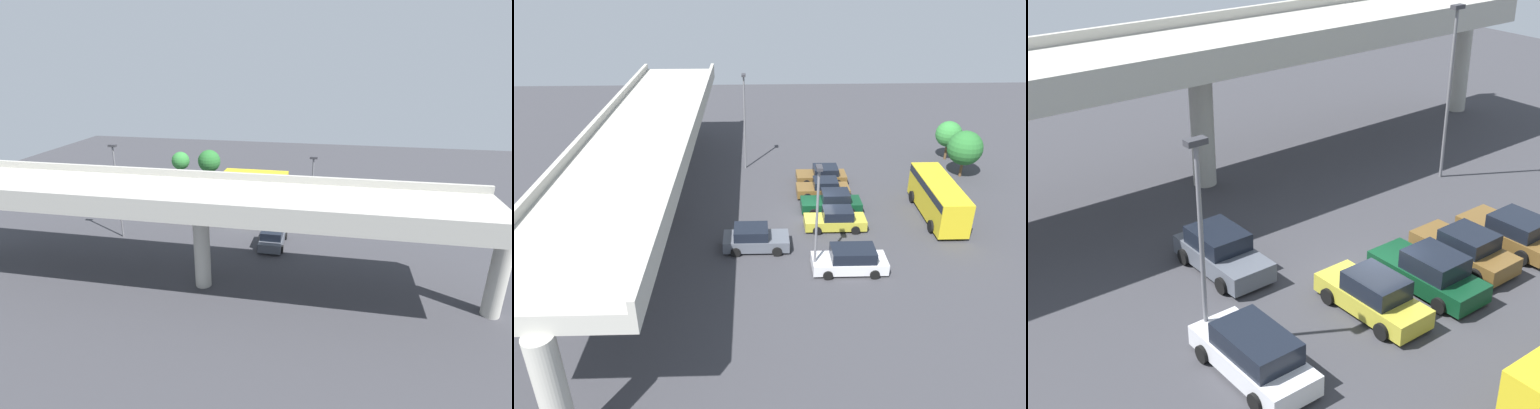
% 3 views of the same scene
% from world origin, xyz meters
% --- Properties ---
extents(ground_plane, '(85.30, 85.30, 0.00)m').
position_xyz_m(ground_plane, '(0.00, 0.00, 0.00)').
color(ground_plane, '#38383D').
extents(highway_overpass, '(40.64, 7.20, 7.85)m').
position_xyz_m(highway_overpass, '(0.00, 12.46, 6.55)').
color(highway_overpass, '#ADAAA0').
rests_on(highway_overpass, ground_plane).
extents(parked_car_0, '(2.17, 4.79, 1.66)m').
position_xyz_m(parked_car_0, '(-6.88, -1.35, 0.79)').
color(parked_car_0, silver).
rests_on(parked_car_0, ground_plane).
extents(parked_car_1, '(2.25, 4.51, 1.68)m').
position_xyz_m(parked_car_1, '(-4.04, 4.78, 0.78)').
color(parked_car_1, '#515660').
rests_on(parked_car_1, ground_plane).
extents(parked_car_2, '(1.99, 4.52, 1.61)m').
position_xyz_m(parked_car_2, '(-1.44, -1.21, 0.74)').
color(parked_car_2, gold).
rests_on(parked_car_2, ground_plane).
extents(parked_car_3, '(2.14, 4.72, 1.64)m').
position_xyz_m(parked_car_3, '(1.42, -1.36, 0.74)').
color(parked_car_3, '#0C381E').
rests_on(parked_car_3, ground_plane).
extents(parked_car_4, '(2.10, 4.37, 1.52)m').
position_xyz_m(parked_car_4, '(4.00, -0.99, 0.70)').
color(parked_car_4, brown).
rests_on(parked_car_4, ground_plane).
extents(parked_car_5, '(2.21, 4.37, 1.47)m').
position_xyz_m(parked_car_5, '(6.82, -1.25, 0.69)').
color(parked_car_5, brown).
rests_on(parked_car_5, ground_plane).
extents(shuttle_bus, '(7.89, 2.58, 2.88)m').
position_xyz_m(shuttle_bus, '(0.23, -9.29, 1.72)').
color(shuttle_bus, gold).
rests_on(shuttle_bus, ground_plane).
extents(lamp_post_near_aisle, '(0.70, 0.35, 8.85)m').
position_xyz_m(lamp_post_near_aisle, '(10.23, 5.59, 5.13)').
color(lamp_post_near_aisle, slate).
rests_on(lamp_post_near_aisle, ground_plane).
extents(lamp_post_mid_lot, '(0.70, 0.35, 7.47)m').
position_xyz_m(lamp_post_mid_lot, '(-7.19, 0.99, 4.42)').
color(lamp_post_mid_lot, slate).
rests_on(lamp_post_mid_lot, ground_plane).
extents(tree_front_left, '(3.09, 3.09, 4.30)m').
position_xyz_m(tree_front_left, '(7.67, -14.02, 2.75)').
color(tree_front_left, brown).
rests_on(tree_front_left, ground_plane).
extents(tree_front_centre, '(2.50, 2.50, 3.84)m').
position_xyz_m(tree_front_centre, '(11.84, -14.07, 2.58)').
color(tree_front_centre, brown).
rests_on(tree_front_centre, ground_plane).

